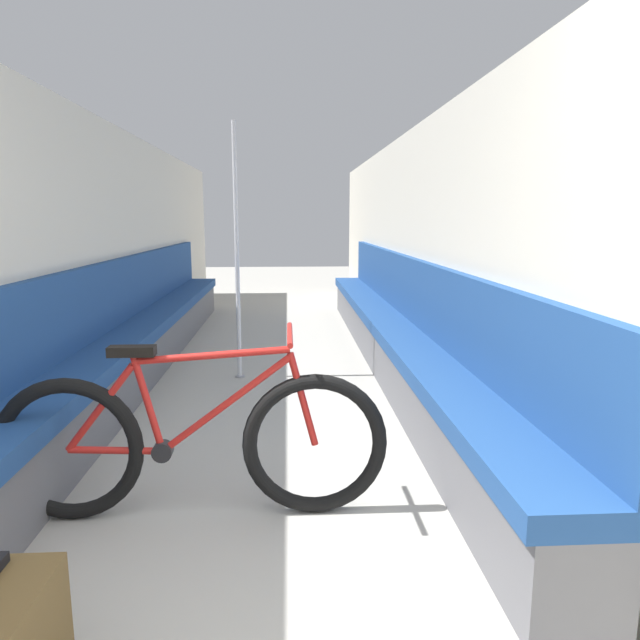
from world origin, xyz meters
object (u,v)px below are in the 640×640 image
object	(u,v)px
grab_pole_near	(237,257)
bicycle	(193,443)
bench_seat_row_right	(393,333)
bench_seat_row_left	(140,336)

from	to	relation	value
grab_pole_near	bicycle	bearing A→B (deg)	-90.41
bench_seat_row_right	grab_pole_near	bearing A→B (deg)	-171.64
bench_seat_row_left	grab_pole_near	bearing A→B (deg)	-12.86
bench_seat_row_left	grab_pole_near	world-z (taller)	grab_pole_near
bench_seat_row_left	bench_seat_row_right	bearing A→B (deg)	0.00
bicycle	grab_pole_near	bearing A→B (deg)	84.57
bicycle	grab_pole_near	xyz separation A→B (m)	(0.02, 2.30, 0.68)
bicycle	bench_seat_row_left	bearing A→B (deg)	103.88
bench_seat_row_right	bench_seat_row_left	bearing A→B (deg)	180.00
bench_seat_row_right	bicycle	distance (m)	2.85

